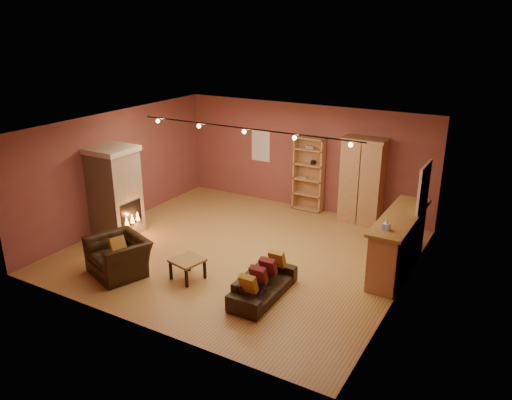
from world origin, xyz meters
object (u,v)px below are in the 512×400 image
Objects in this scene: fireplace at (115,191)px; bar_counter at (398,243)px; bookcase at (310,173)px; coffee_table at (187,262)px; loveseat at (263,280)px; armchair at (118,250)px; armoire at (362,181)px.

fireplace is 6.42m from bar_counter.
coffee_table is at bearing -95.79° from bookcase.
bar_counter is (6.24, 1.45, -0.45)m from fireplace.
fireplace is 1.28× the size of loveseat.
fireplace is at bearing -131.10° from bookcase.
loveseat is at bearing 32.71° from armchair.
bookcase reaches higher than armchair.
bookcase is 1.21× the size of loveseat.
bar_counter reaches higher than armchair.
loveseat is at bearing -129.20° from bar_counter.
bookcase reaches higher than coffee_table.
armoire reaches higher than bookcase.
coffee_table is (-0.48, -4.71, -0.65)m from bookcase.
armoire reaches higher than coffee_table.
armoire reaches higher than armchair.
bookcase reaches higher than loveseat.
armoire is 1.31× the size of loveseat.
armoire is 0.86× the size of bar_counter.
loveseat is (1.13, -4.55, -0.67)m from bookcase.
armchair is (-1.81, -5.20, -0.51)m from bookcase.
fireplace reaches higher than bookcase.
armchair is at bearing -109.20° from bookcase.
armoire is at bearing -6.48° from bookcase.
bar_counter is (1.49, -2.13, -0.48)m from armoire.
loveseat is 1.62m from coffee_table.
bookcase is 3.78m from bar_counter.
fireplace is at bearing -143.03° from armoire.
bookcase is at bearing 13.24° from loveseat.
coffee_table is at bearing 40.47° from armchair.
coffee_table is (-1.61, -0.16, 0.02)m from loveseat.
armchair is 1.43m from coffee_table.
bar_counter is 5.60m from armchair.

